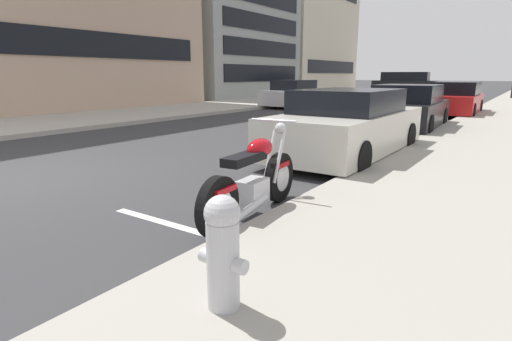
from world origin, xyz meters
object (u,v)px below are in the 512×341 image
parked_car_at_intersection (348,125)px  crossing_truck (405,83)px  parked_car_second_in_row (408,108)px  parked_motorcycle (254,181)px  parked_car_behind_motorcycle (455,99)px  car_opposite_curb (294,94)px  fire_hydrant (223,249)px

parked_car_at_intersection → crossing_truck: 28.73m
parked_car_second_in_row → crossing_truck: size_ratio=0.77×
crossing_truck → parked_car_at_intersection: bearing=97.4°
parked_motorcycle → crossing_truck: 32.87m
parked_motorcycle → parked_car_behind_motorcycle: bearing=-4.4°
parked_car_behind_motorcycle → crossing_truck: 18.17m
parked_car_behind_motorcycle → car_opposite_curb: 7.85m
crossing_truck → car_opposite_curb: size_ratio=1.24×
fire_hydrant → parked_car_second_in_row: bearing=8.6°
parked_car_behind_motorcycle → car_opposite_curb: (0.10, 7.85, 0.00)m
parked_car_at_intersection → parked_car_behind_motorcycle: same height
fire_hydrant → parked_car_at_intersection: bearing=14.6°
car_opposite_curb → crossing_truck: bearing=175.8°
car_opposite_curb → fire_hydrant: size_ratio=5.41×
parked_motorcycle → car_opposite_curb: size_ratio=0.50×
car_opposite_curb → parked_car_behind_motorcycle: bearing=89.4°
parked_car_second_in_row → parked_car_behind_motorcycle: bearing=-6.3°
parked_car_at_intersection → fire_hydrant: parked_car_at_intersection is taller
crossing_truck → car_opposite_curb: (-16.84, 1.28, -0.32)m
parked_car_second_in_row → parked_motorcycle: bearing=-178.5°
car_opposite_curb → fire_hydrant: bearing=28.1°
parked_car_behind_motorcycle → fire_hydrant: 17.19m
parked_car_second_in_row → fire_hydrant: parked_car_second_in_row is taller
parked_motorcycle → fire_hydrant: size_ratio=2.69×
parked_car_at_intersection → parked_car_second_in_row: parked_car_at_intersection is taller
parked_car_behind_motorcycle → car_opposite_curb: bearing=88.0°
parked_motorcycle → parked_car_at_intersection: 4.16m
parked_motorcycle → parked_car_behind_motorcycle: size_ratio=0.49×
parked_motorcycle → parked_car_second_in_row: size_ratio=0.52×
parked_car_at_intersection → car_opposite_curb: size_ratio=1.07×
parked_motorcycle → car_opposite_curb: car_opposite_curb is taller
parked_car_behind_motorcycle → parked_car_at_intersection: bearing=177.2°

